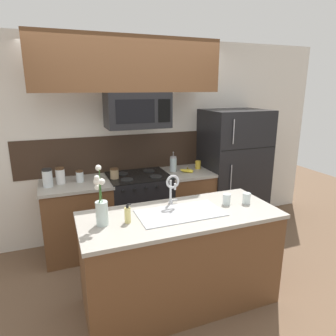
# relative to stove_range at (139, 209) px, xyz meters

# --- Properties ---
(ground_plane) EXTENTS (10.00, 10.00, 0.00)m
(ground_plane) POSITION_rel_stove_range_xyz_m (-0.00, -0.90, -0.46)
(ground_plane) COLOR brown
(rear_partition) EXTENTS (5.20, 0.10, 2.60)m
(rear_partition) POSITION_rel_stove_range_xyz_m (0.30, 0.38, 0.84)
(rear_partition) COLOR silver
(rear_partition) RESTS_ON ground
(splash_band) EXTENTS (2.91, 0.01, 0.48)m
(splash_band) POSITION_rel_stove_range_xyz_m (-0.00, 0.32, 0.69)
(splash_band) COLOR #332319
(splash_band) RESTS_ON rear_partition
(back_counter_left) EXTENTS (0.81, 0.65, 0.91)m
(back_counter_left) POSITION_rel_stove_range_xyz_m (-0.77, 0.00, -0.01)
(back_counter_left) COLOR brown
(back_counter_left) RESTS_ON ground
(back_counter_right) EXTENTS (0.61, 0.65, 0.91)m
(back_counter_right) POSITION_rel_stove_range_xyz_m (0.67, 0.00, -0.01)
(back_counter_right) COLOR brown
(back_counter_right) RESTS_ON ground
(stove_range) EXTENTS (0.76, 0.64, 0.93)m
(stove_range) POSITION_rel_stove_range_xyz_m (0.00, 0.00, 0.00)
(stove_range) COLOR black
(stove_range) RESTS_ON ground
(microwave) EXTENTS (0.74, 0.40, 0.41)m
(microwave) POSITION_rel_stove_range_xyz_m (0.00, -0.02, 1.27)
(microwave) COLOR black
(upper_cabinet_band) EXTENTS (2.13, 0.34, 0.60)m
(upper_cabinet_band) POSITION_rel_stove_range_xyz_m (-0.10, -0.05, 1.78)
(upper_cabinet_band) COLOR brown
(refrigerator) EXTENTS (0.86, 0.74, 1.70)m
(refrigerator) POSITION_rel_stove_range_xyz_m (1.39, 0.02, 0.39)
(refrigerator) COLOR black
(refrigerator) RESTS_ON ground
(storage_jar_tall) EXTENTS (0.11, 0.11, 0.21)m
(storage_jar_tall) POSITION_rel_stove_range_xyz_m (-1.06, -0.03, 0.55)
(storage_jar_tall) COLOR silver
(storage_jar_tall) RESTS_ON back_counter_left
(storage_jar_medium) EXTENTS (0.10, 0.10, 0.19)m
(storage_jar_medium) POSITION_rel_stove_range_xyz_m (-0.92, 0.04, 0.54)
(storage_jar_medium) COLOR silver
(storage_jar_medium) RESTS_ON back_counter_left
(storage_jar_short) EXTENTS (0.09, 0.09, 0.14)m
(storage_jar_short) POSITION_rel_stove_range_xyz_m (-0.71, 0.03, 0.52)
(storage_jar_short) COLOR silver
(storage_jar_short) RESTS_ON back_counter_left
(storage_jar_squat) EXTENTS (0.10, 0.10, 0.14)m
(storage_jar_squat) POSITION_rel_stove_range_xyz_m (-0.31, -0.02, 0.52)
(storage_jar_squat) COLOR #997F5B
(storage_jar_squat) RESTS_ON back_counter_left
(banana_bunch) EXTENTS (0.19, 0.15, 0.07)m
(banana_bunch) POSITION_rel_stove_range_xyz_m (0.65, -0.06, 0.47)
(banana_bunch) COLOR yellow
(banana_bunch) RESTS_ON back_counter_right
(french_press) EXTENTS (0.09, 0.09, 0.27)m
(french_press) POSITION_rel_stove_range_xyz_m (0.50, 0.06, 0.55)
(french_press) COLOR silver
(french_press) RESTS_ON back_counter_right
(coffee_tin) EXTENTS (0.08, 0.08, 0.11)m
(coffee_tin) POSITION_rel_stove_range_xyz_m (0.86, 0.05, 0.50)
(coffee_tin) COLOR gold
(coffee_tin) RESTS_ON back_counter_right
(island_counter) EXTENTS (1.78, 0.76, 0.91)m
(island_counter) POSITION_rel_stove_range_xyz_m (0.04, -1.25, -0.01)
(island_counter) COLOR brown
(island_counter) RESTS_ON ground
(kitchen_sink) EXTENTS (0.76, 0.40, 0.16)m
(kitchen_sink) POSITION_rel_stove_range_xyz_m (0.03, -1.25, 0.38)
(kitchen_sink) COLOR #ADAFB5
(kitchen_sink) RESTS_ON island_counter
(sink_faucet) EXTENTS (0.14, 0.14, 0.31)m
(sink_faucet) POSITION_rel_stove_range_xyz_m (0.04, -1.05, 0.65)
(sink_faucet) COLOR #B7BABF
(sink_faucet) RESTS_ON island_counter
(dish_soap_bottle) EXTENTS (0.06, 0.05, 0.16)m
(dish_soap_bottle) POSITION_rel_stove_range_xyz_m (-0.45, -1.26, 0.52)
(dish_soap_bottle) COLOR #DBCC75
(dish_soap_bottle) RESTS_ON island_counter
(drinking_glass) EXTENTS (0.07, 0.07, 0.10)m
(drinking_glass) POSITION_rel_stove_range_xyz_m (0.53, -1.21, 0.50)
(drinking_glass) COLOR silver
(drinking_glass) RESTS_ON island_counter
(spare_glass) EXTENTS (0.08, 0.08, 0.11)m
(spare_glass) POSITION_rel_stove_range_xyz_m (0.72, -1.26, 0.50)
(spare_glass) COLOR silver
(spare_glass) RESTS_ON island_counter
(flower_vase) EXTENTS (0.10, 0.13, 0.49)m
(flower_vase) POSITION_rel_stove_range_xyz_m (-0.65, -1.23, 0.59)
(flower_vase) COLOR silver
(flower_vase) RESTS_ON island_counter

